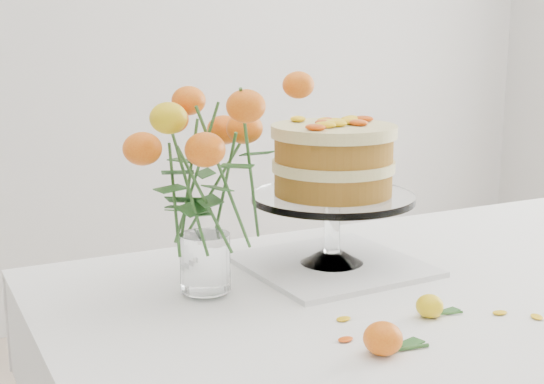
{
  "coord_description": "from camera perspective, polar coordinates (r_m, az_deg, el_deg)",
  "views": [
    {
      "loc": [
        -0.86,
        -1.01,
        1.21
      ],
      "look_at": [
        -0.27,
        0.18,
        0.92
      ],
      "focal_mm": 50.0,
      "sensor_mm": 36.0,
      "label": 1
    }
  ],
  "objects": [
    {
      "name": "table",
      "position": [
        1.43,
        13.29,
        -10.02
      ],
      "size": [
        1.43,
        0.93,
        0.76
      ],
      "color": "tan",
      "rests_on": "ground"
    },
    {
      "name": "napkin",
      "position": [
        1.47,
        4.5,
        -5.49
      ],
      "size": [
        0.33,
        0.33,
        0.01
      ],
      "primitive_type": "cube",
      "rotation": [
        0.0,
        0.0,
        0.05
      ],
      "color": "silver",
      "rests_on": "table"
    },
    {
      "name": "cake_stand",
      "position": [
        1.42,
        4.63,
        1.86
      ],
      "size": [
        0.31,
        0.31,
        0.28
      ],
      "rotation": [
        0.0,
        0.0,
        -0.38
      ],
      "color": "white",
      "rests_on": "napkin"
    },
    {
      "name": "rose_vase",
      "position": [
        1.27,
        -5.22,
        3.22
      ],
      "size": [
        0.32,
        0.32,
        0.43
      ],
      "rotation": [
        0.0,
        0.0,
        0.16
      ],
      "color": "white",
      "rests_on": "table"
    },
    {
      "name": "loose_rose_near",
      "position": [
        1.24,
        11.8,
        -8.41
      ],
      "size": [
        0.08,
        0.04,
        0.04
      ],
      "rotation": [
        0.0,
        0.0,
        -0.25
      ],
      "color": "yellow",
      "rests_on": "table"
    },
    {
      "name": "loose_rose_far",
      "position": [
        1.1,
        8.38,
        -10.87
      ],
      "size": [
        0.1,
        0.06,
        0.05
      ],
      "rotation": [
        0.0,
        0.0,
        -0.15
      ],
      "color": "#E8500B",
      "rests_on": "table"
    },
    {
      "name": "stray_petal_a",
      "position": [
        1.26,
        12.14,
        -9.04
      ],
      "size": [
        0.03,
        0.02,
        0.0
      ],
      "primitive_type": "ellipsoid",
      "color": "yellow",
      "rests_on": "table"
    },
    {
      "name": "stray_petal_b",
      "position": [
        1.29,
        16.78,
        -8.71
      ],
      "size": [
        0.03,
        0.02,
        0.0
      ],
      "primitive_type": "ellipsoid",
      "color": "yellow",
      "rests_on": "table"
    },
    {
      "name": "stray_petal_c",
      "position": [
        1.29,
        19.32,
        -8.88
      ],
      "size": [
        0.03,
        0.02,
        0.0
      ],
      "primitive_type": "ellipsoid",
      "color": "yellow",
      "rests_on": "table"
    },
    {
      "name": "stray_petal_d",
      "position": [
        1.22,
        5.41,
        -9.51
      ],
      "size": [
        0.03,
        0.02,
        0.0
      ],
      "primitive_type": "ellipsoid",
      "color": "yellow",
      "rests_on": "table"
    },
    {
      "name": "stray_petal_e",
      "position": [
        1.14,
        5.56,
        -11.01
      ],
      "size": [
        0.03,
        0.02,
        0.0
      ],
      "primitive_type": "ellipsoid",
      "color": "yellow",
      "rests_on": "table"
    }
  ]
}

